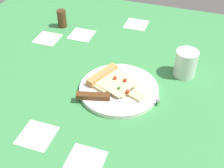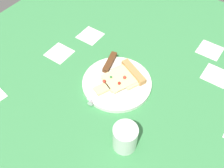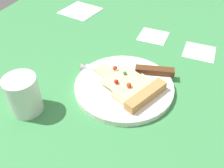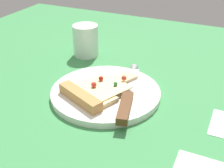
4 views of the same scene
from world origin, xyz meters
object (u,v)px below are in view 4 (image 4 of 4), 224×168
object	(u,v)px
pizza_slice	(97,91)
drinking_glass	(86,40)
plate	(106,93)
knife	(129,96)

from	to	relation	value
pizza_slice	drinking_glass	world-z (taller)	drinking_glass
plate	drinking_glass	distance (cm)	23.64
plate	knife	world-z (taller)	knife
knife	drinking_glass	size ratio (longest dim) A/B	2.66
drinking_glass	pizza_slice	bearing A→B (deg)	34.45
pizza_slice	drinking_glass	distance (cm)	24.68
plate	drinking_glass	xyz separation A→B (cm)	(-17.92, -14.95, 3.75)
knife	drinking_glass	world-z (taller)	drinking_glass
knife	drinking_glass	distance (cm)	28.29
pizza_slice	knife	xyz separation A→B (cm)	(-1.39, 7.01, -0.19)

